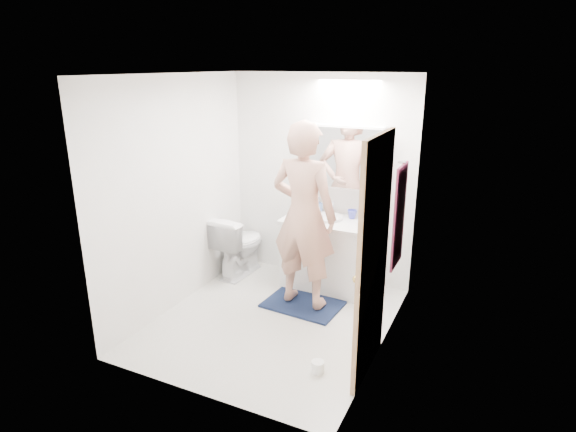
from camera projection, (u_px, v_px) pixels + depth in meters
The scene contains 23 objects.
floor at pixel (273, 321), 4.82m from camera, with size 2.50×2.50×0.00m, color silver.
ceiling at pixel (270, 74), 4.09m from camera, with size 2.50×2.50×0.00m, color white.
wall_back at pixel (321, 179), 5.53m from camera, with size 2.50×2.50×0.00m, color white.
wall_front at pixel (192, 253), 3.38m from camera, with size 2.50×2.50×0.00m, color white.
wall_left at pixel (177, 194), 4.90m from camera, with size 2.50×2.50×0.00m, color white.
wall_right at pixel (388, 224), 4.01m from camera, with size 2.50×2.50×0.00m, color white.
vanity_cabinet at pixel (325, 255), 5.46m from camera, with size 0.90×0.55×0.78m, color white.
countertop at pixel (326, 221), 5.34m from camera, with size 0.95×0.58×0.04m, color silver.
sink_basin at pixel (327, 217), 5.35m from camera, with size 0.36×0.36×0.03m, color silver.
faucet at pixel (333, 207), 5.50m from camera, with size 0.02×0.02×0.16m, color silver.
medicine_cabinet at pixel (344, 157), 5.26m from camera, with size 0.88×0.14×0.70m, color white.
mirror_panel at pixel (342, 158), 5.19m from camera, with size 0.84×0.01×0.66m, color silver.
toilet at pixel (239, 244), 5.80m from camera, with size 0.43×0.75×0.76m, color white.
bath_rug at pixel (303, 304), 5.13m from camera, with size 0.80×0.55×0.02m, color #14223E.
person at pixel (304, 216), 4.82m from camera, with size 0.70×0.46×1.93m, color tan.
door at pixel (373, 260), 3.78m from camera, with size 0.04×0.80×2.00m, color tan.
door_knob at pixel (356, 279), 3.55m from camera, with size 0.06×0.06×0.06m, color gold.
towel at pixel (399, 216), 4.52m from camera, with size 0.02×0.42×1.00m, color #161137.
towel_hook at pixel (402, 162), 4.37m from camera, with size 0.02×0.02×0.07m, color silver.
soap_bottle_a at pixel (306, 204), 5.55m from camera, with size 0.08×0.08×0.20m, color #D5C28A.
soap_bottle_b at pixel (318, 205), 5.53m from camera, with size 0.09×0.09×0.19m, color #5071AC.
toothbrush_cup at pixel (352, 214), 5.35m from camera, with size 0.11×0.11×0.10m, color #424BC8.
toilet_paper_roll at pixel (318, 367), 4.01m from camera, with size 0.11×0.11×0.10m, color white.
Camera 1 is at (1.96, -3.79, 2.49)m, focal length 29.71 mm.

